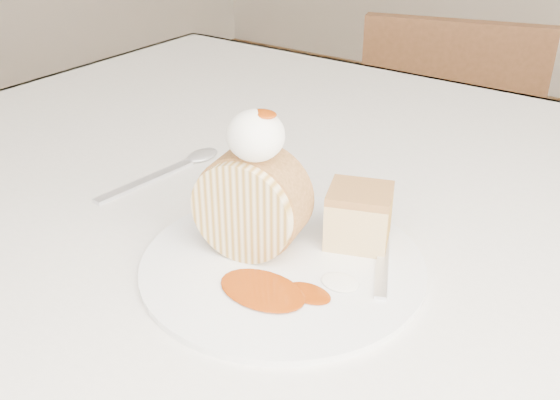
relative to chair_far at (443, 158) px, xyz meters
The scene contains 10 objects.
table 0.82m from the chair_far, 74.37° to the right, with size 1.40×0.90×0.75m.
chair_far is the anchor object (origin of this frame).
plate 1.00m from the chair_far, 78.78° to the right, with size 0.26×0.26×0.01m, color white.
roulade_slice 1.01m from the chair_far, 80.87° to the right, with size 0.10×0.10×0.05m, color beige.
cake_chunk 0.96m from the chair_far, 75.46° to the right, with size 0.06×0.05×0.05m, color #B07442.
whipped_cream 1.05m from the chair_far, 80.34° to the right, with size 0.05×0.05×0.04m, color white.
caramel_drizzle 1.05m from the chair_far, 80.00° to the right, with size 0.03×0.02×0.01m, color #8F3105.
caramel_pool 1.05m from the chair_far, 78.62° to the right, with size 0.08×0.05×0.00m, color #8F3105, non-canonical shape.
fork 0.98m from the chair_far, 73.55° to the right, with size 0.02×0.15×0.00m, color silver.
spoon 0.94m from the chair_far, 92.70° to the right, with size 0.03×0.17×0.00m, color silver.
Camera 1 is at (0.24, -0.36, 1.08)m, focal length 40.00 mm.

